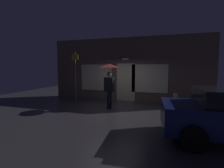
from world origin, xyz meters
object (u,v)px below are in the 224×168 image
Objects in this scene: street_sign_post at (75,75)px; sidewalk_bollard at (109,98)px; person_with_umbrella at (109,74)px; sidewalk_bollard_2 at (175,100)px.

sidewalk_bollard is at bearing 9.65° from street_sign_post.
person_with_umbrella is 2.41m from street_sign_post.
person_with_umbrella reaches higher than sidewalk_bollard.
sidewalk_bollard is (-0.42, 1.10, -1.37)m from person_with_umbrella.
sidewalk_bollard_2 is (3.45, 0.40, 0.06)m from sidewalk_bollard.
person_with_umbrella is 3.63m from sidewalk_bollard_2.
sidewalk_bollard is 0.83× the size of sidewalk_bollard_2.
street_sign_post is at bearing -170.35° from sidewalk_bollard.
person_with_umbrella is 1.80m from sidewalk_bollard.
person_with_umbrella is 3.15× the size of sidewalk_bollard_2.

